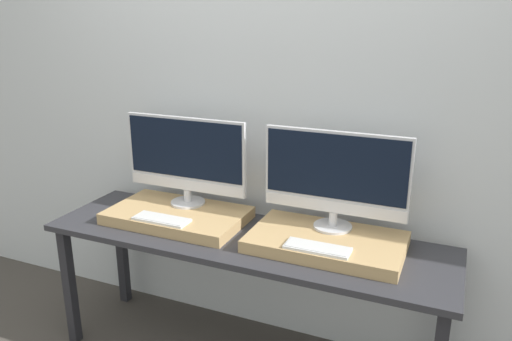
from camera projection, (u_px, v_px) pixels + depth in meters
name	position (u px, v px, depth m)	size (l,w,h in m)	color
wall_back	(272.00, 101.00, 2.51)	(8.00, 0.04, 2.60)	silver
workbench	(244.00, 250.00, 2.41)	(1.97, 0.56, 0.70)	#2D2D33
wooden_riser_left	(178.00, 215.00, 2.56)	(0.69, 0.41, 0.06)	tan
monitor_left	(186.00, 157.00, 2.56)	(0.67, 0.18, 0.46)	silver
keyboard_left	(162.00, 219.00, 2.42)	(0.28, 0.11, 0.01)	silver
wooden_riser_right	(326.00, 242.00, 2.26)	(0.69, 0.41, 0.06)	tan
monitor_right	(335.00, 176.00, 2.27)	(0.67, 0.18, 0.46)	silver
keyboard_right	(318.00, 248.00, 2.12)	(0.28, 0.11, 0.01)	silver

